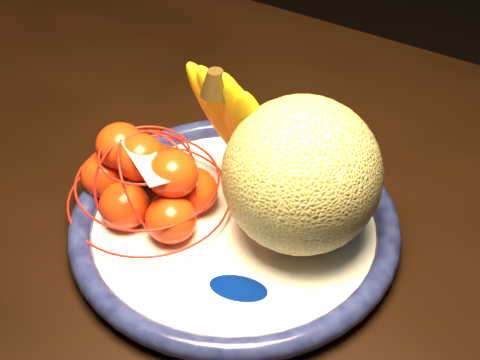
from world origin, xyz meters
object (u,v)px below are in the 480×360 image
Objects in this scene: dining_table at (193,222)px; banana_bunch at (240,121)px; mandarin_bag at (148,180)px; fruit_bowl at (234,223)px; cantaloupe at (302,175)px.

banana_bunch reaches higher than dining_table.
banana_bunch reaches higher than mandarin_bag.
dining_table is at bearing 96.12° from mandarin_bag.
dining_table is at bearing -161.93° from banana_bunch.
fruit_bowl is (0.10, -0.04, 0.09)m from dining_table.
banana_bunch is 0.12m from mandarin_bag.
mandarin_bag is (0.01, -0.08, 0.13)m from dining_table.
banana_bunch is 0.86× the size of mandarin_bag.
cantaloupe is 0.10m from banana_bunch.
fruit_bowl is 1.68× the size of mandarin_bag.
fruit_bowl is at bearing 20.94° from mandarin_bag.
fruit_bowl is 0.11m from banana_bunch.
cantaloupe reaches higher than fruit_bowl.
fruit_bowl is at bearing -51.03° from banana_bunch.
cantaloupe is 0.76× the size of mandarin_bag.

